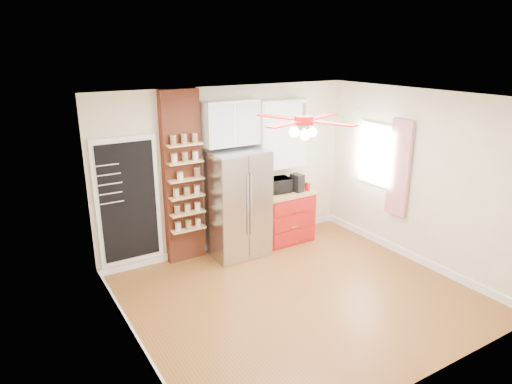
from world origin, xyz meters
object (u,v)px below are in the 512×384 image
coffee_maker (297,183)px  toaster_oven (277,185)px  canister_left (308,186)px  ceiling_fan (304,121)px  fridge (237,203)px  pantry_jar_oats (180,176)px  red_cabinet (285,216)px

coffee_maker → toaster_oven: bearing=150.4°
canister_left → ceiling_fan: bearing=-130.0°
coffee_maker → canister_left: size_ratio=2.10×
fridge → canister_left: (1.34, -0.09, 0.10)m
ceiling_fan → coffee_maker: (1.11, 1.60, -1.37)m
fridge → pantry_jar_oats: bearing=171.2°
red_cabinet → coffee_maker: bearing=-24.1°
ceiling_fan → pantry_jar_oats: (-0.95, 1.77, -0.99)m
canister_left → pantry_jar_oats: pantry_jar_oats is taller
red_cabinet → fridge: bearing=-177.0°
fridge → toaster_oven: size_ratio=3.89×
fridge → coffee_maker: bearing=-1.7°
coffee_maker → pantry_jar_oats: size_ratio=2.63×
toaster_oven → pantry_jar_oats: pantry_jar_oats is taller
red_cabinet → coffee_maker: coffee_maker is taller
fridge → canister_left: size_ratio=12.20×
fridge → canister_left: fridge is taller
pantry_jar_oats → ceiling_fan: bearing=-61.9°
fridge → ceiling_fan: size_ratio=1.25×
coffee_maker → pantry_jar_oats: 2.10m
canister_left → coffee_maker: bearing=162.0°
canister_left → pantry_jar_oats: (-2.24, 0.23, 0.46)m
fridge → coffee_maker: size_ratio=5.80×
red_cabinet → ceiling_fan: ceiling_fan is taller
pantry_jar_oats → red_cabinet: bearing=-2.7°
toaster_oven → fridge: bearing=-171.2°
red_cabinet → ceiling_fan: (-0.92, -1.68, 1.97)m
ceiling_fan → pantry_jar_oats: size_ratio=12.21×
red_cabinet → canister_left: 0.65m
fridge → red_cabinet: fridge is taller
red_cabinet → ceiling_fan: bearing=-118.7°
canister_left → fridge: bearing=176.0°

